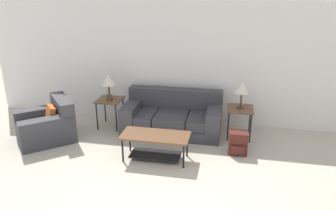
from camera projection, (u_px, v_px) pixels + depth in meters
name	position (u px, v px, depth m)	size (l,w,h in m)	color
wall_back	(192.00, 64.00, 6.91)	(9.18, 0.06, 2.60)	white
couch	(173.00, 118.00, 6.76)	(1.98, 1.00, 0.82)	#38383D
armchair	(47.00, 126.00, 6.39)	(1.37, 1.36, 0.80)	#38383D
coffee_table	(155.00, 141.00, 5.62)	(1.17, 0.53, 0.47)	brown
side_table_left	(110.00, 102.00, 6.89)	(0.50, 0.53, 0.61)	brown
side_table_right	(240.00, 111.00, 6.39)	(0.50, 0.53, 0.61)	brown
table_lamp_left	(108.00, 80.00, 6.73)	(0.30, 0.30, 0.54)	#472D1E
table_lamp_right	(242.00, 88.00, 6.23)	(0.30, 0.30, 0.54)	#472D1E
backpack	(238.00, 143.00, 5.85)	(0.33, 0.31, 0.42)	#4C1E19
picture_frame	(109.00, 98.00, 6.77)	(0.10, 0.04, 0.13)	#4C3828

